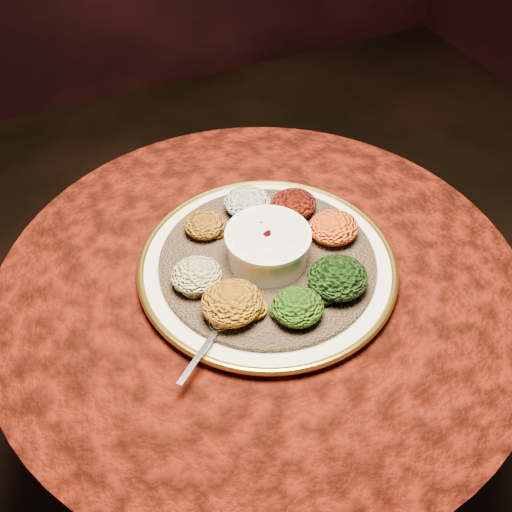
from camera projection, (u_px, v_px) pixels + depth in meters
name	position (u px, v px, depth m)	size (l,w,h in m)	color
table	(261.00, 336.00, 1.16)	(0.96, 0.96, 0.73)	black
platter	(267.00, 265.00, 1.03)	(0.59, 0.59, 0.02)	white
injera	(267.00, 261.00, 1.03)	(0.39, 0.39, 0.01)	brown
stew_bowl	(268.00, 244.00, 1.00)	(0.15, 0.15, 0.06)	silver
spoon	(219.00, 327.00, 0.91)	(0.12, 0.10, 0.01)	silver
portion_ayib	(247.00, 202.00, 1.10)	(0.09, 0.09, 0.04)	silver
portion_kitfo	(294.00, 204.00, 1.09)	(0.09, 0.08, 0.04)	black
portion_tikil	(334.00, 227.00, 1.05)	(0.09, 0.09, 0.04)	#A8710E
portion_gomen	(338.00, 278.00, 0.96)	(0.10, 0.10, 0.05)	black
portion_mixveg	(298.00, 307.00, 0.92)	(0.09, 0.08, 0.04)	#A23E0A
portion_kik	(232.00, 303.00, 0.92)	(0.10, 0.10, 0.05)	#B96410
portion_timatim	(196.00, 275.00, 0.97)	(0.09, 0.08, 0.04)	maroon
portion_shiro	(205.00, 224.00, 1.06)	(0.08, 0.07, 0.04)	#984E12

